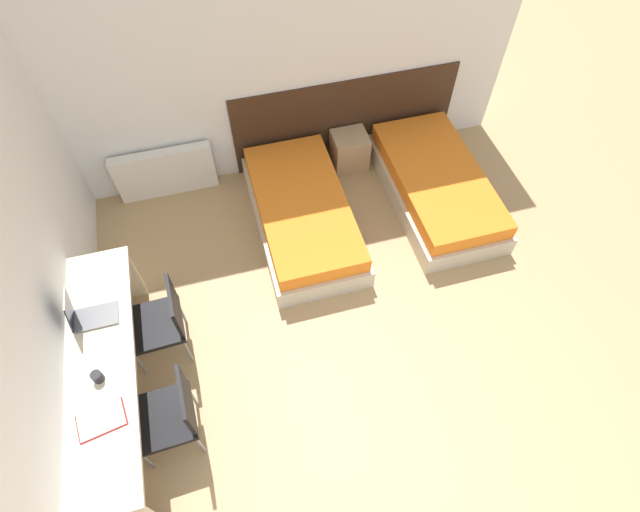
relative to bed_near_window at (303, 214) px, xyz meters
name	(u,v)px	position (x,y,z in m)	size (l,w,h in m)	color
wall_back	(271,64)	(-0.03, 1.03, 1.14)	(5.35, 0.05, 2.70)	white
wall_left	(26,281)	(-2.23, -1.02, 1.14)	(0.05, 5.06, 2.70)	white
headboard_panel	(345,119)	(0.77, 1.00, 0.31)	(2.62, 0.03, 1.03)	#382316
bed_near_window	(303,214)	(0.00, 0.00, 0.00)	(0.98, 1.93, 0.43)	beige
bed_near_door	(436,186)	(1.54, 0.00, 0.00)	(0.98, 1.93, 0.43)	beige
nightstand	(349,150)	(0.77, 0.78, 0.02)	(0.40, 0.36, 0.44)	tan
radiator	(166,172)	(-1.35, 0.91, 0.09)	(1.09, 0.12, 0.60)	silver
desk	(107,373)	(-1.95, -1.49, 0.39)	(0.52, 2.17, 0.76)	beige
chair_near_laptop	(161,320)	(-1.52, -1.07, 0.28)	(0.49, 0.49, 0.85)	black
chair_near_notebook	(170,414)	(-1.52, -1.91, 0.28)	(0.49, 0.49, 0.85)	black
laptop	(87,315)	(-2.01, -1.07, 0.63)	(0.35, 0.22, 0.36)	slate
open_notebook	(101,420)	(-1.94, -1.93, 0.56)	(0.37, 0.27, 0.02)	#B21E1E
mug	(97,377)	(-1.95, -1.61, 0.60)	(0.08, 0.08, 0.09)	black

